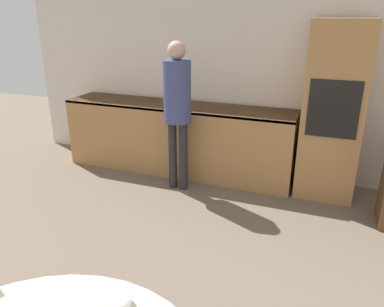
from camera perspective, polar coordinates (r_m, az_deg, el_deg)
name	(u,v)px	position (r m, az deg, el deg)	size (l,w,h in m)	color
wall_back	(261,74)	(4.77, 10.45, 11.88)	(6.67, 0.05, 2.60)	silver
kitchen_counter	(178,137)	(4.93, -2.19, 2.47)	(3.01, 0.60, 0.90)	#AD7A47
oven_unit	(333,112)	(4.42, 20.68, 5.93)	(0.63, 0.59, 1.95)	#AD7A47
person_standing	(177,100)	(4.24, -2.26, 8.11)	(0.31, 0.31, 1.73)	#262628
bowl_far	(117,301)	(1.89, -11.34, -21.13)	(0.13, 0.13, 0.05)	white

